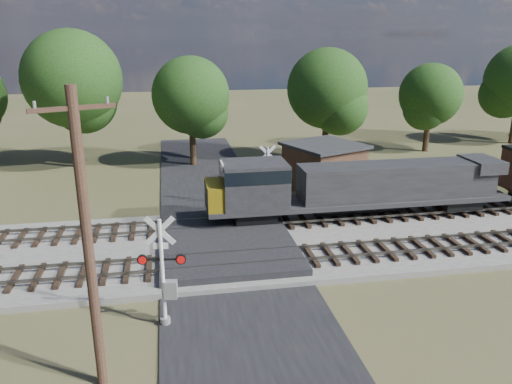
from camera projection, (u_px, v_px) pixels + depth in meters
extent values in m
plane|color=#3E4525|center=(227.00, 252.00, 26.39)|extent=(160.00, 160.00, 0.00)
cube|color=gray|center=(400.00, 233.00, 28.50)|extent=(140.00, 10.00, 0.30)
cube|color=black|center=(227.00, 251.00, 26.38)|extent=(7.00, 60.00, 0.08)
cube|color=#262628|center=(226.00, 243.00, 26.77)|extent=(7.00, 9.00, 0.62)
cube|color=black|center=(272.00, 258.00, 24.73)|extent=(44.00, 2.60, 0.18)
cube|color=#565249|center=(429.00, 249.00, 25.36)|extent=(140.00, 0.08, 0.15)
cube|color=#565249|center=(415.00, 239.00, 26.71)|extent=(140.00, 0.08, 0.15)
cube|color=black|center=(255.00, 223.00, 29.43)|extent=(44.00, 2.60, 0.18)
cube|color=#565249|center=(387.00, 216.00, 30.05)|extent=(140.00, 0.08, 0.15)
cube|color=#565249|center=(377.00, 208.00, 31.40)|extent=(140.00, 0.08, 0.15)
cylinder|color=silver|center=(163.00, 274.00, 19.09)|extent=(0.16, 0.16, 4.47)
cylinder|color=#949799|center=(165.00, 321.00, 19.72)|extent=(0.40, 0.40, 0.34)
cube|color=silver|center=(160.00, 231.00, 18.55)|extent=(1.16, 0.21, 1.17)
cube|color=silver|center=(160.00, 231.00, 18.55)|extent=(1.16, 0.21, 1.17)
cube|color=silver|center=(161.00, 246.00, 18.74)|extent=(0.56, 0.11, 0.25)
cube|color=black|center=(162.00, 259.00, 18.91)|extent=(1.78, 0.33, 0.07)
cylinder|color=red|center=(142.00, 260.00, 18.89)|extent=(0.41, 0.17, 0.40)
cylinder|color=red|center=(181.00, 259.00, 18.93)|extent=(0.41, 0.17, 0.40)
cube|color=#949799|center=(171.00, 290.00, 19.31)|extent=(0.55, 0.41, 0.73)
cylinder|color=silver|center=(267.00, 179.00, 32.26)|extent=(0.15, 0.15, 4.19)
cylinder|color=#949799|center=(267.00, 207.00, 32.85)|extent=(0.38, 0.38, 0.31)
cube|color=silver|center=(268.00, 153.00, 31.76)|extent=(1.10, 0.06, 1.10)
cube|color=silver|center=(268.00, 153.00, 31.76)|extent=(1.10, 0.06, 1.10)
cube|color=silver|center=(268.00, 162.00, 31.93)|extent=(0.52, 0.04, 0.23)
cube|color=black|center=(268.00, 170.00, 32.09)|extent=(1.68, 0.08, 0.06)
cylinder|color=red|center=(278.00, 170.00, 32.20)|extent=(0.38, 0.11, 0.38)
cylinder|color=red|center=(257.00, 170.00, 31.98)|extent=(0.38, 0.11, 0.38)
cube|color=#949799|center=(263.00, 188.00, 32.41)|extent=(0.47, 0.32, 0.68)
cylinder|color=#362018|center=(88.00, 248.00, 15.02)|extent=(0.32, 0.32, 9.70)
cube|color=#362018|center=(73.00, 108.00, 13.75)|extent=(2.25, 1.01, 0.13)
cube|color=#3F291B|center=(324.00, 168.00, 36.97)|extent=(5.89, 5.89, 3.15)
cube|color=#2A2A2C|center=(325.00, 145.00, 36.47)|extent=(6.48, 6.48, 0.23)
cylinder|color=black|center=(78.00, 134.00, 42.41)|extent=(0.56, 0.56, 5.76)
sphere|color=black|center=(72.00, 79.00, 41.02)|extent=(8.07, 8.07, 8.07)
cylinder|color=black|center=(193.00, 139.00, 43.21)|extent=(0.56, 0.56, 4.69)
sphere|color=black|center=(191.00, 95.00, 42.08)|extent=(6.56, 6.56, 6.56)
cylinder|color=black|center=(325.00, 134.00, 44.64)|extent=(0.56, 0.56, 5.00)
sphere|color=black|center=(327.00, 89.00, 43.43)|extent=(7.00, 7.00, 7.00)
cylinder|color=black|center=(427.00, 130.00, 48.64)|extent=(0.56, 0.56, 4.25)
sphere|color=black|center=(431.00, 95.00, 47.61)|extent=(5.95, 5.95, 5.95)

